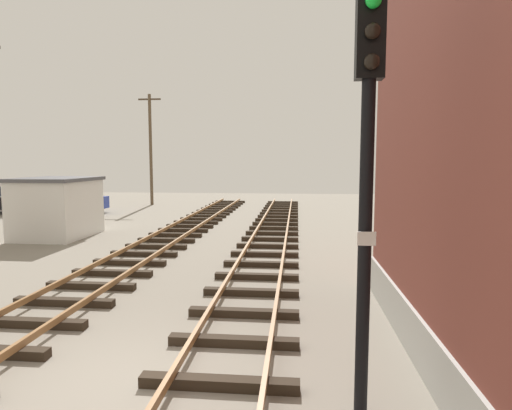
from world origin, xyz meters
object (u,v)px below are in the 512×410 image
object	(u,v)px
signal_mast	(367,159)
parked_car_black	(34,200)
utility_pole_far	(151,148)
control_hut	(57,207)
parked_car_blue	(73,200)

from	to	relation	value
signal_mast	parked_car_black	bearing A→B (deg)	131.14
signal_mast	utility_pole_far	bearing A→B (deg)	114.53
control_hut	utility_pole_far	distance (m)	14.99
control_hut	parked_car_blue	distance (m)	9.46
signal_mast	parked_car_black	world-z (taller)	signal_mast
signal_mast	parked_car_blue	size ratio (longest dim) A/B	1.35
parked_car_blue	control_hut	bearing A→B (deg)	-65.48
signal_mast	parked_car_blue	xyz separation A→B (m)	(-15.90, 21.51, -2.64)
signal_mast	parked_car_black	xyz separation A→B (m)	(-18.51, 21.19, -2.64)
control_hut	utility_pole_far	world-z (taller)	utility_pole_far
signal_mast	parked_car_blue	distance (m)	26.88
parked_car_blue	parked_car_black	xyz separation A→B (m)	(-2.61, -0.33, 0.00)
parked_car_black	utility_pole_far	distance (m)	9.45
utility_pole_far	parked_car_black	bearing A→B (deg)	-132.98
parked_car_blue	utility_pole_far	xyz separation A→B (m)	(3.32, 6.04, 3.68)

